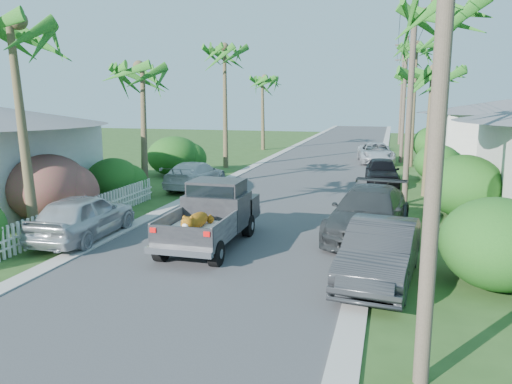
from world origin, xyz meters
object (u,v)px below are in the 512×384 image
(palm_l_a, at_px, (13,23))
(house_right_far, at_px, (507,134))
(pickup_truck, at_px, (214,213))
(palm_r_b, at_px, (433,71))
(utility_pole_b, at_px, (410,101))
(palm_l_d, at_px, (263,78))
(parked_car_ln, at_px, (83,216))
(parked_car_rf, at_px, (382,172))
(parked_car_rd, at_px, (376,153))
(palm_r_a, at_px, (448,3))
(palm_r_c, at_px, (417,46))
(utility_pole_c, at_px, (404,99))
(parked_car_rm, at_px, (369,213))
(utility_pole_d, at_px, (401,99))
(utility_pole_a, at_px, (439,106))
(palm_l_c, at_px, (224,48))
(parked_car_rn, at_px, (380,253))
(palm_r_d, at_px, (413,76))
(palm_l_b, at_px, (141,67))
(parked_car_lf, at_px, (195,175))

(palm_l_a, bearing_deg, house_right_far, 54.58)
(pickup_truck, xyz_separation_m, house_right_far, (13.58, 25.15, 1.11))
(palm_r_b, relative_size, utility_pole_b, 0.80)
(palm_l_d, bearing_deg, parked_car_ln, -87.13)
(parked_car_rf, bearing_deg, parked_car_rd, 89.25)
(parked_car_ln, xyz_separation_m, palm_r_b, (11.60, 10.89, 5.17))
(parked_car_rd, xyz_separation_m, palm_r_a, (2.50, -21.26, 6.70))
(palm_r_c, bearing_deg, palm_r_a, -89.71)
(parked_car_rf, relative_size, utility_pole_c, 0.48)
(parked_car_rm, distance_m, utility_pole_d, 36.22)
(house_right_far, bearing_deg, palm_r_a, -105.60)
(parked_car_rd, bearing_deg, utility_pole_a, -93.95)
(palm_l_a, distance_m, palm_l_c, 19.03)
(palm_r_c, relative_size, house_right_far, 1.04)
(utility_pole_c, distance_m, utility_pole_d, 15.00)
(palm_r_a, bearing_deg, palm_l_d, 114.57)
(parked_car_rd, bearing_deg, utility_pole_d, 76.03)
(palm_l_d, xyz_separation_m, palm_r_c, (12.70, -8.00, 1.67))
(palm_l_d, bearing_deg, parked_car_rn, -70.20)
(utility_pole_a, bearing_deg, parked_car_rf, 93.26)
(parked_car_rm, height_order, palm_r_d, palm_r_d)
(palm_l_a, xyz_separation_m, utility_pole_b, (11.80, 10.00, -2.33))
(parked_car_ln, xyz_separation_m, palm_l_d, (-1.50, 29.89, 5.66))
(parked_car_rm, xyz_separation_m, parked_car_rd, (-0.47, 20.26, -0.10))
(parked_car_ln, relative_size, utility_pole_c, 0.51)
(parked_car_rn, relative_size, palm_l_a, 0.58)
(palm_r_a, relative_size, house_right_far, 0.97)
(palm_l_c, xyz_separation_m, palm_r_d, (12.50, 18.00, -1.18))
(parked_car_rf, bearing_deg, palm_l_c, 153.36)
(parked_car_rf, height_order, parked_car_rd, parked_car_rf)
(parked_car_rn, height_order, palm_l_a, palm_l_a)
(palm_l_b, height_order, house_right_far, palm_l_b)
(parked_car_rd, bearing_deg, house_right_far, 9.12)
(parked_car_rm, relative_size, parked_car_rf, 1.33)
(parked_car_rm, xyz_separation_m, parked_car_rf, (0.20, 10.80, -0.09))
(parked_car_rf, bearing_deg, palm_l_b, -157.56)
(palm_l_b, height_order, utility_pole_b, utility_pole_b)
(parked_car_rd, distance_m, house_right_far, 9.70)
(parked_car_rn, height_order, parked_car_ln, parked_car_ln)
(parked_car_ln, height_order, palm_r_c, palm_r_c)
(parked_car_rf, relative_size, palm_l_d, 0.56)
(parked_car_rd, relative_size, palm_l_d, 0.68)
(palm_r_a, distance_m, utility_pole_b, 7.58)
(parked_car_rn, xyz_separation_m, palm_l_b, (-11.58, 9.35, 5.36))
(parked_car_lf, relative_size, palm_r_b, 0.67)
(palm_l_a, bearing_deg, parked_car_rf, 54.21)
(parked_car_rn, relative_size, parked_car_lf, 0.98)
(parked_car_lf, height_order, utility_pole_c, utility_pole_c)
(parked_car_rf, bearing_deg, utility_pole_b, -81.57)
(parked_car_rn, relative_size, parked_car_rd, 0.91)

